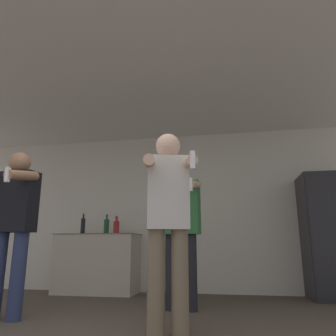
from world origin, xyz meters
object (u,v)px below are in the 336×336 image
Objects in this scene: person_woman_foreground at (168,216)px; person_spectator_back at (180,218)px; bottle_brown_liquor at (116,226)px; person_man_side at (13,218)px; bottle_clear_vodka at (106,226)px; refrigerator at (334,235)px; bottle_short_whiskey at (83,225)px.

person_spectator_back is at bearing 93.37° from person_woman_foreground.
person_man_side is (-0.45, -1.90, -0.03)m from bottle_brown_liquor.
person_spectator_back is (1.18, -1.10, 0.02)m from bottle_brown_liquor.
bottle_clear_vodka reaches higher than bottle_brown_liquor.
refrigerator is 3.32m from bottle_clear_vodka.
person_man_side is at bearing -103.32° from bottle_brown_liquor.
bottle_short_whiskey is at bearing -179.54° from refrigerator.
bottle_clear_vodka is (0.40, -0.00, -0.01)m from bottle_short_whiskey.
person_man_side is (-1.69, 0.34, 0.04)m from person_woman_foreground.
bottle_short_whiskey is at bearing 180.00° from bottle_clear_vodka.
person_woman_foreground is 1.15m from person_spectator_back.
bottle_short_whiskey reaches higher than bottle_clear_vodka.
person_woman_foreground is (1.80, -2.24, -0.09)m from bottle_short_whiskey.
refrigerator is 3.16m from bottle_brown_liquor.
person_man_side is at bearing -153.71° from person_spectator_back.
refrigerator is 1.01× the size of person_man_side.
bottle_short_whiskey reaches higher than bottle_brown_liquor.
person_man_side reaches higher than person_woman_foreground.
bottle_clear_vodka is 1.73m from person_spectator_back.
bottle_clear_vodka is at bearing -180.00° from bottle_brown_liquor.
person_spectator_back is (-0.07, 1.14, 0.09)m from person_woman_foreground.
person_woman_foreground is at bearing -51.18° from bottle_short_whiskey.
person_man_side is (0.11, -1.90, -0.05)m from bottle_short_whiskey.
bottle_brown_liquor is (-3.16, -0.03, 0.16)m from refrigerator.
bottle_short_whiskey is at bearing 128.82° from person_woman_foreground.
refrigerator is 1.02× the size of person_woman_foreground.
bottle_clear_vodka is at bearing 81.40° from person_man_side.
refrigerator is 4.09m from person_man_side.
bottle_clear_vodka is at bearing 122.13° from person_woman_foreground.
bottle_clear_vodka is 1.92m from person_man_side.
bottle_brown_liquor is 0.18× the size of person_woman_foreground.
person_spectator_back reaches higher than bottle_brown_liquor.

